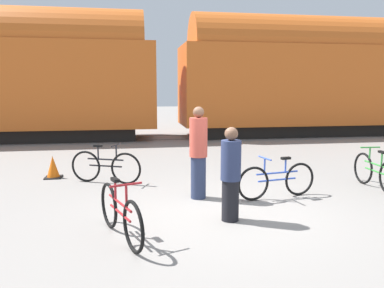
{
  "coord_description": "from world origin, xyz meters",
  "views": [
    {
      "loc": [
        -1.64,
        -6.25,
        2.19
      ],
      "look_at": [
        -0.46,
        1.02,
        1.1
      ],
      "focal_mm": 35.0,
      "sensor_mm": 36.0,
      "label": 1
    }
  ],
  "objects": [
    {
      "name": "person_in_navy",
      "position": [
        -0.04,
        -0.4,
        0.79
      ],
      "size": [
        0.34,
        0.34,
        1.58
      ],
      "rotation": [
        0.0,
        0.0,
        6.01
      ],
      "color": "black",
      "rests_on": "ground_plane"
    },
    {
      "name": "bicycle_green",
      "position": [
        3.62,
        1.01,
        0.38
      ],
      "size": [
        0.46,
        1.71,
        0.91
      ],
      "color": "black",
      "rests_on": "ground_plane"
    },
    {
      "name": "bicycle_black",
      "position": [
        -2.26,
        2.49,
        0.39
      ],
      "size": [
        1.64,
        0.74,
        0.93
      ],
      "color": "black",
      "rests_on": "ground_plane"
    },
    {
      "name": "ground_plane",
      "position": [
        0.0,
        0.0,
        0.0
      ],
      "size": [
        80.0,
        80.0,
        0.0
      ],
      "primitive_type": "plane",
      "color": "gray"
    },
    {
      "name": "bicycle_maroon",
      "position": [
        -1.84,
        -0.9,
        0.38
      ],
      "size": [
        0.67,
        1.69,
        0.9
      ],
      "color": "black",
      "rests_on": "ground_plane"
    },
    {
      "name": "freight_train",
      "position": [
        0.0,
        10.5,
        2.9
      ],
      "size": [
        47.99,
        2.99,
        5.51
      ],
      "color": "black",
      "rests_on": "ground_plane"
    },
    {
      "name": "rail_far",
      "position": [
        0.0,
        11.22,
        0.01
      ],
      "size": [
        59.99,
        0.07,
        0.01
      ],
      "primitive_type": "cube",
      "color": "#4C4238",
      "rests_on": "ground_plane"
    },
    {
      "name": "bicycle_blue",
      "position": [
        1.22,
        0.71,
        0.37
      ],
      "size": [
        1.74,
        0.48,
        0.85
      ],
      "color": "black",
      "rests_on": "ground_plane"
    },
    {
      "name": "person_in_red",
      "position": [
        -0.34,
        0.96,
        0.93
      ],
      "size": [
        0.36,
        0.36,
        1.85
      ],
      "rotation": [
        0.0,
        0.0,
        0.88
      ],
      "color": "#283351",
      "rests_on": "ground_plane"
    },
    {
      "name": "rail_near",
      "position": [
        0.0,
        9.78,
        0.01
      ],
      "size": [
        59.99,
        0.07,
        0.01
      ],
      "primitive_type": "cube",
      "color": "#4C4238",
      "rests_on": "ground_plane"
    },
    {
      "name": "traffic_cone",
      "position": [
        -3.59,
        3.24,
        0.25
      ],
      "size": [
        0.4,
        0.4,
        0.55
      ],
      "color": "black",
      "rests_on": "ground_plane"
    }
  ]
}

